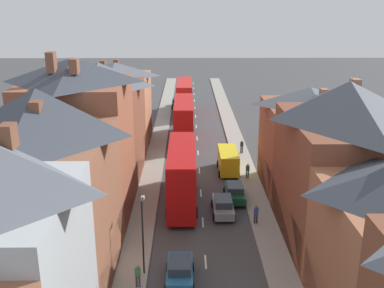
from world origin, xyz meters
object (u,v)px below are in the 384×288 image
at_px(double_decker_bus_far_approaching, 184,120).
at_px(car_parked_right_a, 180,271).
at_px(car_mid_black, 177,103).
at_px(pedestrian_far_left, 248,170).
at_px(street_lamp, 143,231).
at_px(double_decker_bus_lead, 182,174).
at_px(car_near_blue, 223,205).
at_px(double_decker_bus_mid_street, 184,97).
at_px(car_parked_left_a, 235,192).
at_px(pedestrian_far_right, 242,146).
at_px(pedestrian_mid_right, 256,213).
at_px(delivery_van, 228,160).
at_px(pedestrian_mid_left, 138,275).

xyz_separation_m(double_decker_bus_far_approaching, car_parked_right_a, (0.01, -31.67, -1.98)).
bearing_deg(double_decker_bus_far_approaching, car_mid_black, 93.94).
height_order(pedestrian_far_left, street_lamp, street_lamp).
distance_m(double_decker_bus_lead, car_near_blue, 4.72).
height_order(double_decker_bus_far_approaching, street_lamp, street_lamp).
relative_size(double_decker_bus_mid_street, street_lamp, 1.96).
height_order(car_parked_left_a, pedestrian_far_right, pedestrian_far_right).
bearing_deg(pedestrian_far_left, pedestrian_mid_right, -93.29).
height_order(car_parked_left_a, car_mid_black, car_mid_black).
distance_m(double_decker_bus_far_approaching, car_parked_left_a, 19.60).
distance_m(car_parked_right_a, pedestrian_far_left, 19.02).
bearing_deg(car_mid_black, pedestrian_mid_right, -80.02).
distance_m(double_decker_bus_lead, double_decker_bus_mid_street, 33.93).
xyz_separation_m(car_near_blue, car_parked_right_a, (-3.60, -9.94, 0.04)).
relative_size(car_parked_right_a, delivery_van, 0.75).
relative_size(car_near_blue, street_lamp, 0.79).
bearing_deg(double_decker_bus_lead, car_parked_right_a, -89.96).
bearing_deg(double_decker_bus_lead, pedestrian_far_left, 39.43).
bearing_deg(street_lamp, car_parked_right_a, -21.62).
bearing_deg(pedestrian_far_right, car_parked_left_a, -99.44).
height_order(delivery_van, street_lamp, street_lamp).
distance_m(car_mid_black, pedestrian_far_right, 25.91).
height_order(car_near_blue, pedestrian_mid_left, pedestrian_mid_left).
distance_m(double_decker_bus_lead, car_parked_right_a, 12.39).
bearing_deg(pedestrian_mid_left, pedestrian_far_right, 69.82).
bearing_deg(car_parked_right_a, double_decker_bus_mid_street, 90.01).
bearing_deg(car_near_blue, double_decker_bus_far_approaching, 99.43).
bearing_deg(car_mid_black, pedestrian_mid_left, -91.56).
relative_size(double_decker_bus_lead, double_decker_bus_mid_street, 1.00).
distance_m(double_decker_bus_mid_street, street_lamp, 45.25).
distance_m(double_decker_bus_lead, car_mid_black, 38.25).
height_order(car_mid_black, pedestrian_mid_right, pedestrian_mid_right).
distance_m(double_decker_bus_far_approaching, delivery_van, 12.73).
bearing_deg(car_parked_left_a, double_decker_bus_mid_street, 98.37).
relative_size(car_parked_left_a, street_lamp, 0.78).
relative_size(pedestrian_mid_right, pedestrian_far_right, 1.00).
height_order(double_decker_bus_lead, delivery_van, double_decker_bus_lead).
distance_m(car_near_blue, street_lamp, 11.09).
height_order(car_near_blue, pedestrian_far_right, pedestrian_far_right).
bearing_deg(pedestrian_mid_left, double_decker_bus_mid_street, 86.72).
xyz_separation_m(double_decker_bus_far_approaching, pedestrian_mid_left, (-2.69, -32.37, -1.78)).
bearing_deg(car_parked_left_a, pedestrian_far_right, 80.56).
bearing_deg(double_decker_bus_lead, pedestrian_mid_left, -101.73).
relative_size(double_decker_bus_mid_street, pedestrian_mid_left, 6.71).
xyz_separation_m(delivery_van, pedestrian_far_left, (1.85, -2.23, -0.30)).
bearing_deg(car_near_blue, pedestrian_mid_left, -120.59).
relative_size(car_near_blue, car_parked_right_a, 1.11).
bearing_deg(pedestrian_far_left, car_parked_left_a, -110.32).
xyz_separation_m(pedestrian_mid_left, pedestrian_far_left, (9.44, 18.49, 0.00)).
distance_m(car_near_blue, pedestrian_mid_left, 12.37).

